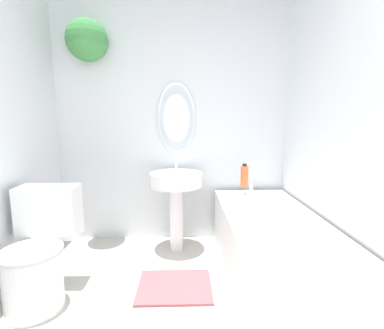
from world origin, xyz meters
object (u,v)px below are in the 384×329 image
(toilet, at_px, (40,252))
(shampoo_bottle, at_px, (244,176))
(pedestal_sink, at_px, (176,190))
(bathtub, at_px, (273,249))

(toilet, bearing_deg, shampoo_bottle, 27.25)
(pedestal_sink, xyz_separation_m, bathtub, (0.74, -0.59, -0.32))
(shampoo_bottle, bearing_deg, pedestal_sink, -173.46)
(toilet, relative_size, shampoo_bottle, 3.45)
(shampoo_bottle, bearing_deg, bathtub, -82.85)
(bathtub, distance_m, shampoo_bottle, 0.80)
(pedestal_sink, relative_size, bathtub, 0.52)
(pedestal_sink, bearing_deg, bathtub, -38.63)
(pedestal_sink, height_order, shampoo_bottle, pedestal_sink)
(pedestal_sink, distance_m, bathtub, 1.00)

